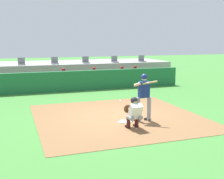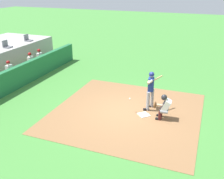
% 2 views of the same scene
% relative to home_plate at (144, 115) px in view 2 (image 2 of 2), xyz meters
% --- Properties ---
extents(ground_plane, '(80.00, 80.00, 0.00)m').
position_rel_home_plate_xyz_m(ground_plane, '(0.00, 0.80, -0.02)').
color(ground_plane, '#428438').
extents(dirt_infield, '(6.40, 6.40, 0.01)m').
position_rel_home_plate_xyz_m(dirt_infield, '(0.00, 0.80, -0.02)').
color(dirt_infield, olive).
rests_on(dirt_infield, ground).
extents(home_plate, '(0.62, 0.62, 0.02)m').
position_rel_home_plate_xyz_m(home_plate, '(0.00, 0.00, 0.00)').
color(home_plate, white).
rests_on(home_plate, dirt_infield).
extents(batter_at_plate, '(0.76, 0.69, 1.80)m').
position_rel_home_plate_xyz_m(batter_at_plate, '(0.69, -0.09, 1.01)').
color(batter_at_plate, '#99999E').
rests_on(batter_at_plate, ground).
extents(catcher_crouched, '(0.50, 1.88, 1.13)m').
position_rel_home_plate_xyz_m(catcher_crouched, '(-0.02, -0.82, 0.58)').
color(catcher_crouched, gray).
rests_on(catcher_crouched, ground).
extents(dugout_wall, '(13.00, 0.30, 1.20)m').
position_rel_home_plate_xyz_m(dugout_wall, '(0.00, 7.30, 0.58)').
color(dugout_wall, '#1E6638').
rests_on(dugout_wall, ground).
extents(dugout_player_1, '(0.49, 0.70, 1.30)m').
position_rel_home_plate_xyz_m(dugout_player_1, '(1.14, 8.14, 0.65)').
color(dugout_player_1, '#939399').
rests_on(dugout_player_1, ground).
extents(dugout_player_2, '(0.49, 0.70, 1.30)m').
position_rel_home_plate_xyz_m(dugout_player_2, '(3.07, 8.14, 0.65)').
color(dugout_player_2, '#939399').
rests_on(dugout_player_2, ground).
extents(dugout_player_3, '(0.49, 0.70, 1.30)m').
position_rel_home_plate_xyz_m(dugout_player_3, '(4.03, 8.14, 0.65)').
color(dugout_player_3, '#939399').
rests_on(dugout_player_3, ground).
extents(stadium_seat_4, '(0.46, 0.46, 0.48)m').
position_rel_home_plate_xyz_m(stadium_seat_4, '(3.25, 10.18, 1.51)').
color(stadium_seat_4, slate).
rests_on(stadium_seat_4, stands_platform).
extents(stadium_seat_5, '(0.46, 0.46, 0.48)m').
position_rel_home_plate_xyz_m(stadium_seat_5, '(5.42, 10.18, 1.51)').
color(stadium_seat_5, slate).
rests_on(stadium_seat_5, stands_platform).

